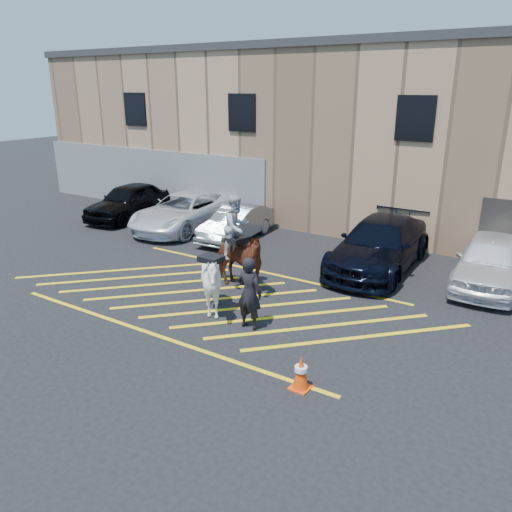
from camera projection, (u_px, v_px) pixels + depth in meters
The scene contains 12 objects.
ground at pixel (224, 295), 14.13m from camera, with size 90.00×90.00×0.00m, color black.
car_black_suv at pixel (129, 201), 22.21m from camera, with size 1.83×4.56×1.55m, color black.
car_white_pickup at pixel (184, 211), 20.53m from camera, with size 2.43×5.27×1.46m, color white.
car_silver_sedan at pixel (236, 223), 19.17m from camera, with size 1.34×3.84×1.27m, color gray.
car_blue_suv at pixel (380, 245), 16.02m from camera, with size 2.24×5.51×1.60m, color black.
car_white_suv at pixel (490, 261), 14.62m from camera, with size 1.80×4.47×1.52m, color white.
handler at pixel (249, 293), 11.97m from camera, with size 0.66×0.44×1.82m, color black.
warehouse at pixel (377, 132), 22.55m from camera, with size 32.42×10.20×7.30m.
hatching_zone at pixel (217, 299), 13.88m from camera, with size 12.60×5.12×0.01m.
mounted_bay at pixel (237, 252), 14.22m from camera, with size 2.25×1.32×2.80m.
saddled_white at pixel (212, 283), 12.70m from camera, with size 1.44×1.61×1.71m.
traffic_cone at pixel (301, 372), 9.67m from camera, with size 0.40×0.40×0.73m.
Camera 1 is at (7.72, -10.51, 5.62)m, focal length 35.00 mm.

